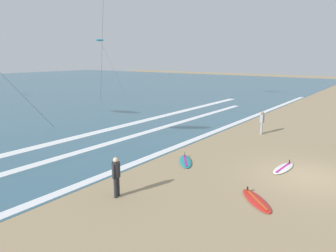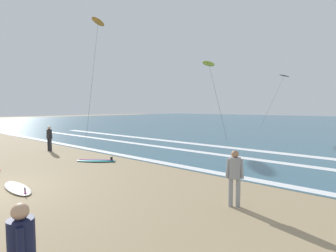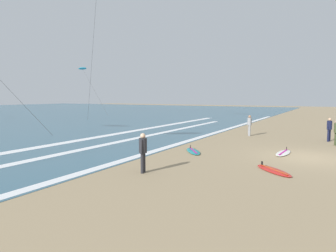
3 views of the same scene
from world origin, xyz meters
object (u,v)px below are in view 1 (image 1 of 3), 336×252
Objects in this scene: surfer_right_near at (116,173)px; surfer_foreground_main at (262,121)px; surfboard_left_pile at (256,200)px; surfboard_right_spare at (185,161)px; kite_cyan_high_right at (100,40)px; surfboard_near_water at (283,168)px.

surfer_right_near and surfer_foreground_main have the same top height.
surfer_foreground_main is at bearing -3.67° from surfer_right_near.
surfer_foreground_main reaches higher than surfboard_left_pile.
surfer_foreground_main is 8.32m from surfboard_right_spare.
kite_cyan_high_right reaches higher than surfboard_left_pile.
surfer_right_near reaches higher than surfboard_left_pile.
surfer_right_near is 0.83× the size of surfboard_left_pile.
surfer_foreground_main reaches higher than surfboard_near_water.
surfer_right_near is 44.21m from kite_cyan_high_right.
surfer_right_near is 5.10m from surfboard_right_spare.
surfboard_near_water is 43.70m from kite_cyan_high_right.
kite_cyan_high_right is at bearing 54.73° from surfboard_left_pile.
surfboard_near_water and surfboard_right_spare have the same top height.
surfboard_near_water is (-6.29, -3.42, -0.91)m from surfer_foreground_main.
kite_cyan_high_right is at bearing 59.07° from surfboard_near_water.
kite_cyan_high_right is (24.02, 32.51, 7.79)m from surfboard_right_spare.
surfboard_left_pile is (-10.46, -3.67, -0.91)m from surfer_foreground_main.
surfboard_right_spare is (-8.21, 0.96, -0.91)m from surfer_foreground_main.
surfboard_near_water is at bearing 3.42° from surfboard_left_pile.
surfboard_left_pile is 5.14m from surfboard_right_spare.
surfboard_near_water is 1.04× the size of surfboard_right_spare.
surfer_foreground_main is 0.83× the size of surfboard_left_pile.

